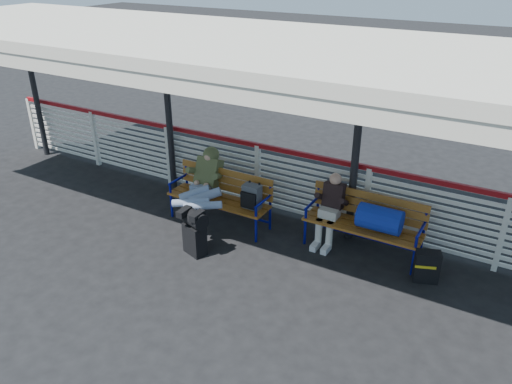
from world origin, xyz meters
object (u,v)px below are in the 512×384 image
Objects in this scene: luggage_stack at (194,230)px; suitcase_side at (427,267)px; traveler_man at (201,192)px; bench_left at (228,193)px; companion_person at (330,209)px; bench_right at (373,219)px.

luggage_stack is 1.57× the size of suitcase_side.
suitcase_side is (3.60, 0.35, -0.44)m from traveler_man.
suitcase_side is (3.30, 0.00, -0.34)m from bench_left.
traveler_man is at bearing -130.21° from bench_left.
companion_person is at bearing 57.14° from luggage_stack.
companion_person is (1.65, 1.34, 0.19)m from luggage_stack.
luggage_stack is 0.65× the size of companion_person.
bench_left reaches higher than suitcase_side.
bench_left is 1.10× the size of traveler_man.
bench_right is 1.57× the size of companion_person.
companion_person is (2.00, 0.65, -0.08)m from traveler_man.
traveler_man is at bearing -166.40° from bench_right.
luggage_stack is 0.81m from traveler_man.
luggage_stack is 0.46× the size of traveler_man.
bench_left is at bearing -169.97° from companion_person.
bench_left is 0.47m from traveler_man.
bench_right is at bearing -0.11° from companion_person.
companion_person is 1.67m from suitcase_side.
luggage_stack is 2.13m from companion_person.
traveler_man is 3.64m from suitcase_side.
traveler_man is (-0.35, 0.69, 0.27)m from luggage_stack.
companion_person is at bearing 10.03° from bench_left.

